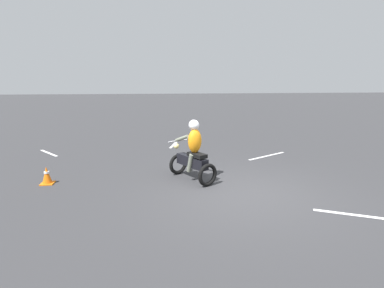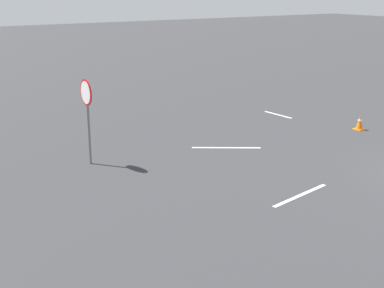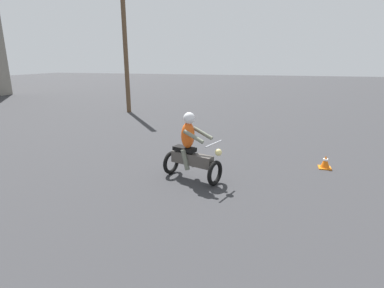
# 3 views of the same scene
# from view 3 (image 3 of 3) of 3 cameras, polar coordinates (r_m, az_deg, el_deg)

# --- Properties ---
(motorcycle_rider_background) EXTENTS (1.05, 1.55, 1.66)m
(motorcycle_rider_background) POSITION_cam_3_polar(r_m,az_deg,el_deg) (7.23, -0.23, -1.28)
(motorcycle_rider_background) COLOR black
(motorcycle_rider_background) RESTS_ON ground
(traffic_cone_mid_left) EXTENTS (0.32, 0.32, 0.36)m
(traffic_cone_mid_left) POSITION_cam_3_polar(r_m,az_deg,el_deg) (8.88, 24.05, -3.17)
(traffic_cone_mid_left) COLOR orange
(traffic_cone_mid_left) RESTS_ON ground
(utility_pole_near) EXTENTS (0.24, 0.24, 7.24)m
(utility_pole_near) POSITION_cam_3_polar(r_m,az_deg,el_deg) (17.14, -12.60, 17.98)
(utility_pole_near) COLOR brown
(utility_pole_near) RESTS_ON ground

